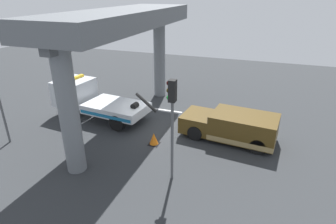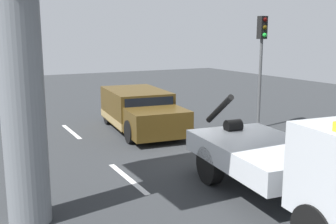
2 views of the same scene
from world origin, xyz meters
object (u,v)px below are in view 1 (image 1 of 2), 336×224
traffic_light_near (172,110)px  towed_van_green (233,127)px  traffic_cone_orange (154,139)px  tow_truck_white (92,99)px

traffic_light_near → towed_van_green: bearing=-114.7°
towed_van_green → traffic_cone_orange: (3.93, 2.00, -0.46)m
tow_truck_white → traffic_cone_orange: tow_truck_white is taller
tow_truck_white → towed_van_green: bearing=179.5°
towed_van_green → traffic_cone_orange: 4.43m
tow_truck_white → traffic_cone_orange: size_ratio=11.08×
traffic_cone_orange → tow_truck_white: bearing=-21.7°
traffic_light_near → traffic_cone_orange: 4.32m
traffic_light_near → tow_truck_white: bearing=-32.7°
towed_van_green → traffic_light_near: size_ratio=1.18×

